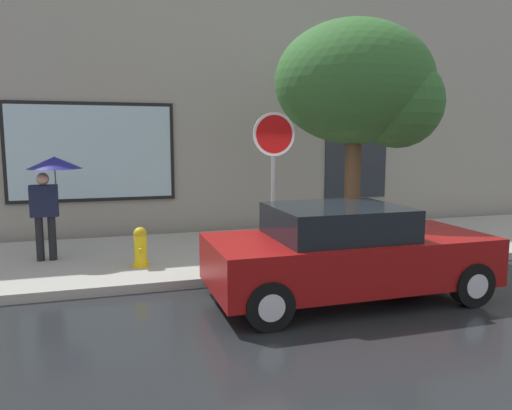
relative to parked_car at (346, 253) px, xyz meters
name	(u,v)px	position (x,y,z in m)	size (l,w,h in m)	color
ground_plane	(323,297)	(-0.30, 0.15, -0.70)	(60.00, 60.00, 0.00)	black
sidewalk	(262,250)	(-0.30, 3.15, -0.62)	(20.00, 4.00, 0.15)	#A3A099
building_facade	(230,94)	(-0.34, 5.64, 2.78)	(20.00, 0.67, 7.00)	#9E998E
parked_car	(346,253)	(0.00, 0.00, 0.00)	(4.17, 1.91, 1.41)	maroon
fire_hydrant	(140,247)	(-2.85, 2.23, -0.21)	(0.30, 0.44, 0.70)	yellow
pedestrian_with_umbrella	(51,179)	(-4.33, 3.20, 0.96)	(0.97, 0.97, 1.91)	black
street_tree	(364,87)	(1.25, 1.87, 2.63)	(3.04, 2.58, 4.41)	#4C3823
stop_sign	(274,158)	(-0.56, 1.70, 1.35)	(0.76, 0.10, 2.69)	gray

